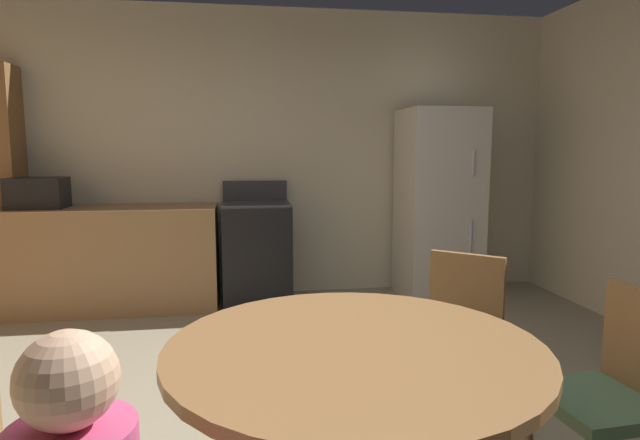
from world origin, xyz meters
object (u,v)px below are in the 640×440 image
chair_northeast (457,331)px  chair_east (616,388)px  oven_range (257,252)px  dining_table (354,388)px  refrigerator (438,205)px  microwave (38,193)px

chair_northeast → chair_east: size_ratio=1.00×
oven_range → dining_table: 3.11m
refrigerator → chair_east: size_ratio=2.02×
dining_table → microwave: bearing=123.5°
oven_range → microwave: bearing=-179.9°
refrigerator → oven_range: bearing=178.2°
refrigerator → chair_northeast: refrigerator is taller
dining_table → chair_east: bearing=4.0°
microwave → chair_east: bearing=-44.5°
microwave → chair_east: size_ratio=0.51×
microwave → chair_northeast: size_ratio=0.51×
microwave → chair_northeast: bearing=-40.4°
microwave → refrigerator: bearing=-0.8°
refrigerator → dining_table: (-1.46, -3.04, -0.27)m
refrigerator → microwave: bearing=179.2°
microwave → chair_east: 4.34m
dining_table → chair_east: chair_east is taller
oven_range → chair_northeast: size_ratio=1.26×
refrigerator → chair_northeast: bearing=-108.7°
chair_northeast → dining_table: bearing=0.0°
microwave → oven_range: bearing=0.1°
chair_east → oven_range: bearing=-71.5°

